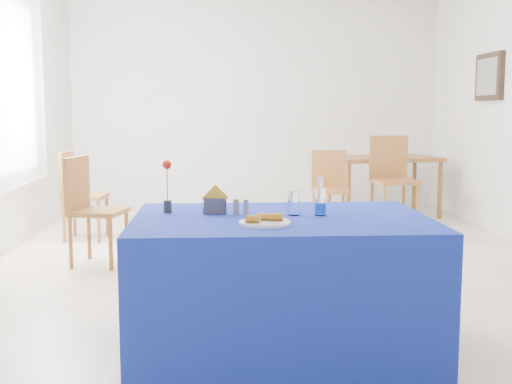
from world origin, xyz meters
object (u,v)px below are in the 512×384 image
plate (265,223)px  blue_table (281,285)px  oak_table (384,163)px  chair_bg_right (392,173)px  chair_bg_left (329,183)px  water_bottle (320,202)px  chair_win_b (77,189)px  chair_win_a (89,203)px

plate → blue_table: bearing=64.7°
oak_table → chair_bg_right: bearing=-95.9°
blue_table → chair_bg_right: (1.69, 3.94, 0.22)m
plate → oak_table: (1.86, 4.77, -0.09)m
blue_table → chair_bg_left: (0.92, 3.75, 0.13)m
water_bottle → chair_bg_right: bearing=69.3°
plate → chair_bg_right: chair_bg_right is taller
plate → chair_bg_right: 4.53m
chair_bg_left → chair_win_b: chair_win_b is taller
blue_table → water_bottle: water_bottle is taller
chair_bg_right → chair_win_a: chair_bg_right is taller
chair_bg_right → chair_bg_left: bearing=-172.5°
plate → chair_bg_left: bearing=75.5°
plate → chair_win_a: size_ratio=0.28×
chair_win_b → chair_bg_right: bearing=-74.3°
blue_table → water_bottle: bearing=11.4°
blue_table → plate: bearing=-115.3°
blue_table → oak_table: blue_table is taller
water_bottle → chair_win_a: size_ratio=0.23×
chair_bg_left → chair_win_a: (-2.38, -1.62, 0.03)m
plate → chair_bg_left: 4.11m
plate → oak_table: size_ratio=0.19×
water_bottle → chair_bg_left: 3.79m
blue_table → water_bottle: (0.22, 0.04, 0.45)m
oak_table → chair_bg_right: size_ratio=1.35×
chair_bg_left → chair_win_b: 2.77m
chair_bg_left → chair_win_a: size_ratio=0.94×
blue_table → water_bottle: size_ratio=7.44×
plate → blue_table: (0.11, 0.22, -0.39)m
blue_table → chair_bg_right: 4.29m
plate → chair_win_b: 3.86m
blue_table → chair_bg_left: chair_bg_left is taller
chair_win_a → chair_win_b: 1.15m
plate → oak_table: plate is taller
plate → chair_win_a: 2.73m
blue_table → chair_win_a: size_ratio=1.70×
water_bottle → oak_table: 4.75m
chair_win_a → chair_win_b: bearing=30.7°
oak_table → chair_win_b: chair_win_b is taller
water_bottle → chair_bg_left: size_ratio=0.24×
oak_table → chair_bg_right: 0.61m
plate → chair_win_b: (-1.69, 3.46, -0.24)m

